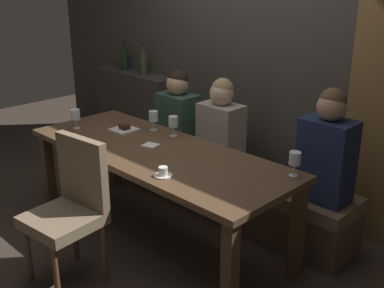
{
  "coord_description": "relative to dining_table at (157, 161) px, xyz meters",
  "views": [
    {
      "loc": [
        2.51,
        -2.15,
        1.99
      ],
      "look_at": [
        0.29,
        0.08,
        0.84
      ],
      "focal_mm": 44.45,
      "sensor_mm": 36.0,
      "label": 1
    }
  ],
  "objects": [
    {
      "name": "chair_near_side",
      "position": [
        -0.03,
        -0.72,
        -0.09
      ],
      "size": [
        0.49,
        0.49,
        0.98
      ],
      "color": "brown",
      "rests_on": "ground"
    },
    {
      "name": "dining_table",
      "position": [
        0.0,
        0.0,
        0.0
      ],
      "size": [
        2.2,
        0.84,
        0.74
      ],
      "color": "#493422",
      "rests_on": "ground"
    },
    {
      "name": "folded_napkin",
      "position": [
        -0.1,
        0.03,
        0.09
      ],
      "size": [
        0.13,
        0.12,
        0.01
      ],
      "primitive_type": "cube",
      "rotation": [
        0.0,
        0.0,
        0.25
      ],
      "color": "silver",
      "rests_on": "dining_table"
    },
    {
      "name": "wine_glass_center_back",
      "position": [
        -0.37,
        0.29,
        0.2
      ],
      "size": [
        0.08,
        0.08,
        0.16
      ],
      "color": "silver",
      "rests_on": "dining_table"
    },
    {
      "name": "diner_redhead",
      "position": [
        -0.49,
        0.68,
        0.14
      ],
      "size": [
        0.36,
        0.24,
        0.73
      ],
      "color": "#2D473D",
      "rests_on": "banquette_bench"
    },
    {
      "name": "wine_glass_far_left",
      "position": [
        -0.14,
        0.31,
        0.2
      ],
      "size": [
        0.08,
        0.08,
        0.16
      ],
      "color": "silver",
      "rests_on": "dining_table"
    },
    {
      "name": "wine_bottle_pale_label",
      "position": [
        -1.38,
        1.03,
        0.42
      ],
      "size": [
        0.08,
        0.08,
        0.33
      ],
      "color": "#384728",
      "rests_on": "back_counter"
    },
    {
      "name": "wine_glass_far_right",
      "position": [
        -0.87,
        -0.13,
        0.2
      ],
      "size": [
        0.08,
        0.08,
        0.16
      ],
      "color": "silver",
      "rests_on": "dining_table"
    },
    {
      "name": "ground",
      "position": [
        0.0,
        0.0,
        -0.65
      ],
      "size": [
        9.0,
        9.0,
        0.0
      ],
      "primitive_type": "plane",
      "color": "#382D26"
    },
    {
      "name": "back_wall_tiled",
      "position": [
        0.0,
        1.22,
        0.85
      ],
      "size": [
        6.0,
        0.12,
        3.0
      ],
      "primitive_type": "cube",
      "color": "#423D38",
      "rests_on": "ground"
    },
    {
      "name": "wine_glass_end_right",
      "position": [
        0.99,
        0.32,
        0.2
      ],
      "size": [
        0.08,
        0.08,
        0.16
      ],
      "color": "silver",
      "rests_on": "dining_table"
    },
    {
      "name": "espresso_cup",
      "position": [
        0.39,
        -0.28,
        0.11
      ],
      "size": [
        0.12,
        0.12,
        0.06
      ],
      "color": "white",
      "rests_on": "dining_table"
    },
    {
      "name": "diner_far_end",
      "position": [
        1.01,
        0.69,
        0.18
      ],
      "size": [
        0.36,
        0.24,
        0.81
      ],
      "color": "#192342",
      "rests_on": "banquette_bench"
    },
    {
      "name": "dessert_plate",
      "position": [
        -0.55,
        0.12,
        0.1
      ],
      "size": [
        0.19,
        0.19,
        0.05
      ],
      "color": "white",
      "rests_on": "dining_table"
    },
    {
      "name": "diner_bearded",
      "position": [
        0.02,
        0.7,
        0.14
      ],
      "size": [
        0.36,
        0.24,
        0.73
      ],
      "color": "#9E9384",
      "rests_on": "banquette_bench"
    },
    {
      "name": "back_counter",
      "position": [
        -1.55,
        1.04,
        -0.18
      ],
      "size": [
        1.1,
        0.28,
        0.95
      ],
      "primitive_type": "cube",
      "color": "#38342F",
      "rests_on": "ground"
    },
    {
      "name": "wine_bottle_dark_red",
      "position": [
        -1.73,
        1.05,
        0.42
      ],
      "size": [
        0.08,
        0.08,
        0.33
      ],
      "color": "black",
      "rests_on": "back_counter"
    },
    {
      "name": "banquette_bench",
      "position": [
        0.0,
        0.7,
        -0.42
      ],
      "size": [
        2.5,
        0.44,
        0.45
      ],
      "color": "#4A3C2E",
      "rests_on": "ground"
    }
  ]
}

